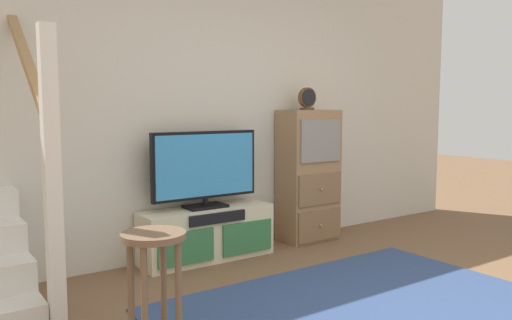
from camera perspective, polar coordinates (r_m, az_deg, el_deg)
back_wall at (r=4.78m, az=-4.01°, el=6.12°), size 6.40×0.12×2.70m
area_rug at (r=3.57m, az=12.21°, el=-16.02°), size 2.60×1.80×0.01m
media_console at (r=4.53m, az=-5.46°, el=-8.20°), size 1.19×0.38×0.46m
television at (r=4.45m, az=-5.68°, el=-0.81°), size 1.00×0.22×0.67m
side_cabinet at (r=5.12m, az=5.90°, el=-1.76°), size 0.58×0.38×1.30m
desk_clock at (r=5.04m, az=5.73°, el=6.82°), size 0.19×0.08×0.22m
bar_stool_near at (r=2.77m, az=-11.31°, el=-11.41°), size 0.34×0.34×0.69m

